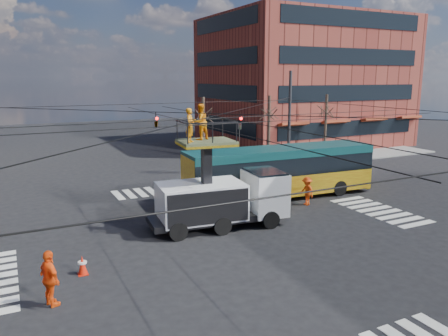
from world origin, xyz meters
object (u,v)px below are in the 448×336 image
utility_truck (222,187)px  flagger (307,191)px  city_bus (280,171)px  traffic_cone (82,265)px  worker_ground (50,279)px

utility_truck → flagger: utility_truck is taller
city_bus → traffic_cone: 14.38m
worker_ground → flagger: worker_ground is taller
worker_ground → flagger: size_ratio=1.15×
utility_truck → city_bus: 6.62m
traffic_cone → flagger: size_ratio=0.45×
worker_ground → flagger: (14.83, 5.77, -0.13)m
utility_truck → flagger: 6.44m
traffic_cone → utility_truck: bearing=19.7°
city_bus → traffic_cone: (-13.04, -5.90, -1.34)m
traffic_cone → worker_ground: worker_ground is taller
traffic_cone → worker_ground: (-1.31, -2.00, 0.60)m
city_bus → worker_ground: bearing=-147.9°
utility_truck → flagger: size_ratio=4.22×
utility_truck → worker_ground: bearing=-145.8°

